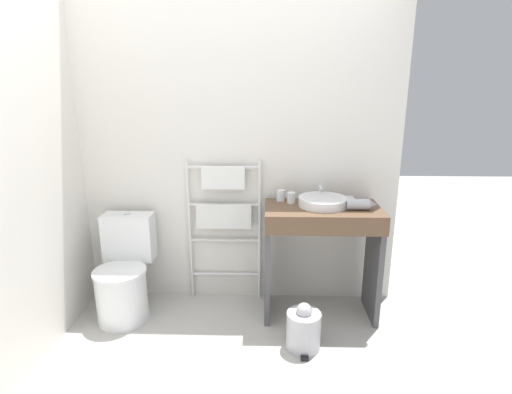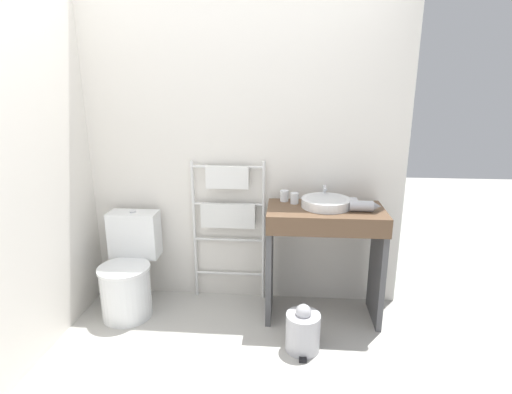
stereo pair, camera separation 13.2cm
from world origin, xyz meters
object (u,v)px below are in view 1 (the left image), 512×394
Objects in this scene: toilet at (124,276)px; trash_bin at (303,329)px; cup_near_wall at (281,195)px; sink_basin at (323,201)px; towel_radiator at (224,209)px; cup_near_edge at (291,198)px; hair_dryer at (359,204)px.

toilet is 1.40m from trash_bin.
sink_basin is at bearing -23.21° from cup_near_wall.
towel_radiator is 14.17× the size of cup_near_edge.
towel_radiator is at bearing 19.16° from toilet.
trash_bin is at bearing -108.73° from sink_basin.
toilet reaches higher than trash_bin.
towel_radiator reaches higher than cup_near_edge.
towel_radiator is at bearing 132.57° from trash_bin.
trash_bin is (1.34, -0.38, -0.18)m from toilet.
toilet is 3.49× the size of hair_dryer.
cup_near_wall is at bearing 103.80° from trash_bin.
cup_near_edge is 0.25× the size of trash_bin.
cup_near_wall is (0.44, -0.05, 0.13)m from towel_radiator.
towel_radiator reaches higher than sink_basin.
trash_bin is at bearing -47.43° from towel_radiator.
toilet is 9.25× the size of cup_near_wall.
cup_near_edge reaches higher than trash_bin.
towel_radiator is 0.47m from cup_near_wall.
towel_radiator is 13.94× the size of cup_near_wall.
trash_bin is at bearing -16.00° from toilet.
towel_radiator is (0.75, 0.26, 0.46)m from toilet.
hair_dryer is at bearing 43.98° from trash_bin.
towel_radiator is at bearing 165.94° from hair_dryer.
sink_basin is 1.07× the size of trash_bin.
cup_near_wall is at bearing -6.02° from towel_radiator.
towel_radiator is at bearing 166.67° from sink_basin.
cup_near_wall is (-0.30, 0.13, 0.01)m from sink_basin.
towel_radiator reaches higher than trash_bin.
trash_bin is (0.15, -0.60, -0.77)m from cup_near_wall.
towel_radiator is 0.78m from sink_basin.
cup_near_wall is 0.59m from hair_dryer.
cup_near_wall is 0.10m from cup_near_edge.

